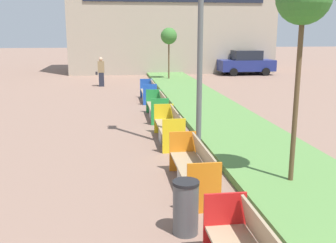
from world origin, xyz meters
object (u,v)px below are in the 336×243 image
bench_orange_frame (194,172)px  pedestrian_walking (101,72)px  bench_green_frame (158,109)px  bench_blue_frame (149,93)px  bench_yellow_frame (170,130)px  litter_bin (186,207)px  sapling_tree_far (169,36)px  parked_car_distant (246,63)px  sapling_tree_near (304,0)px

bench_orange_frame → pedestrian_walking: 16.65m
bench_green_frame → bench_blue_frame: (-0.00, 3.87, -0.00)m
bench_orange_frame → bench_green_frame: size_ratio=1.01×
bench_green_frame → bench_yellow_frame: bearing=-90.0°
litter_bin → pedestrian_walking: 18.36m
bench_yellow_frame → litter_bin: 5.44m
bench_blue_frame → litter_bin: bearing=-92.2°
bench_blue_frame → sapling_tree_far: (2.00, 7.76, 2.56)m
bench_yellow_frame → bench_green_frame: size_ratio=1.00×
bench_green_frame → parked_car_distant: parked_car_distant is taller
sapling_tree_far → parked_car_distant: size_ratio=0.83×
bench_green_frame → parked_car_distant: 17.18m
bench_orange_frame → bench_blue_frame: (-0.00, 10.83, -0.00)m
litter_bin → parked_car_distant: bearing=69.3°
bench_orange_frame → sapling_tree_near: size_ratio=0.53×
bench_blue_frame → parked_car_distant: (8.46, 11.07, 0.54)m
sapling_tree_near → bench_orange_frame: bearing=173.6°
bench_yellow_frame → pedestrian_walking: (-2.40, 12.84, 0.52)m
bench_orange_frame → sapling_tree_far: 18.87m
litter_bin → sapling_tree_far: size_ratio=0.25×
sapling_tree_far → parked_car_distant: sapling_tree_far is taller
bench_blue_frame → pedestrian_walking: bearing=113.0°
bench_yellow_frame → sapling_tree_far: sapling_tree_far is taller
sapling_tree_far → pedestrian_walking: sapling_tree_far is taller
bench_orange_frame → litter_bin: (-0.49, -1.79, 0.07)m
pedestrian_walking → parked_car_distant: parked_car_distant is taller
bench_yellow_frame → parked_car_distant: (8.46, 18.27, 0.54)m
sapling_tree_near → bench_blue_frame: bearing=100.3°
bench_blue_frame → parked_car_distant: parked_car_distant is taller
bench_blue_frame → parked_car_distant: 13.94m
litter_bin → bench_blue_frame: bearing=87.8°
bench_orange_frame → bench_green_frame: same height
litter_bin → parked_car_distant: 25.33m
bench_blue_frame → parked_car_distant: size_ratio=0.50×
bench_blue_frame → pedestrian_walking: 6.14m
bench_orange_frame → sapling_tree_near: (2.00, -0.22, 3.38)m
bench_green_frame → sapling_tree_far: (2.00, 11.63, 2.56)m
sapling_tree_near → pedestrian_walking: (-4.40, 16.69, -2.86)m
sapling_tree_far → pedestrian_walking: 5.29m
parked_car_distant → pedestrian_walking: bearing=-154.3°
sapling_tree_far → parked_car_distant: 7.54m
bench_yellow_frame → bench_blue_frame: bearing=90.0°
bench_blue_frame → pedestrian_walking: pedestrian_walking is taller
litter_bin → sapling_tree_near: (2.49, 1.57, 3.31)m
bench_blue_frame → litter_bin: bench_blue_frame is taller
sapling_tree_near → pedestrian_walking: size_ratio=2.48×
litter_bin → sapling_tree_far: 20.68m
bench_orange_frame → bench_yellow_frame: 3.63m
bench_blue_frame → sapling_tree_far: size_ratio=0.61×
bench_blue_frame → litter_bin: size_ratio=2.41×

